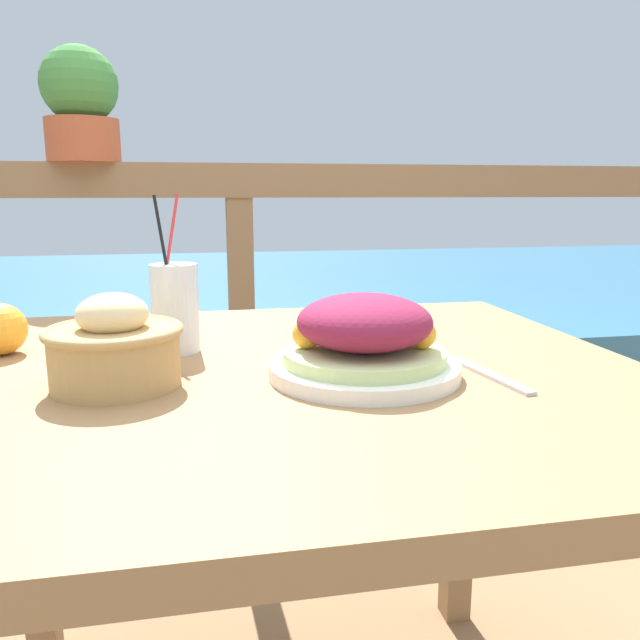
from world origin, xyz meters
name	(u,v)px	position (x,y,z in m)	size (l,w,h in m)	color
patio_table	(283,434)	(0.00, 0.00, 0.67)	(1.06, 0.93, 0.77)	#997047
railing_fence	(240,265)	(0.00, 0.88, 0.82)	(2.80, 0.08, 1.09)	brown
sea_backdrop	(218,312)	(0.00, 3.38, 0.21)	(12.00, 4.00, 0.43)	teal
salad_plate	(364,341)	(0.11, -0.06, 0.82)	(0.26, 0.26, 0.11)	white
drink_glass	(175,308)	(-0.15, 0.13, 0.84)	(0.07, 0.08, 0.25)	silver
bread_basket	(115,347)	(-0.22, -0.04, 0.82)	(0.18, 0.18, 0.12)	tan
potted_plant	(81,104)	(-0.39, 0.88, 1.24)	(0.19, 0.19, 0.29)	#A34C2D
fork	(489,375)	(0.27, -0.10, 0.77)	(0.04, 0.18, 0.00)	silver
orange_near_basket	(0,329)	(-0.42, 0.16, 0.81)	(0.08, 0.08, 0.08)	#F9A328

